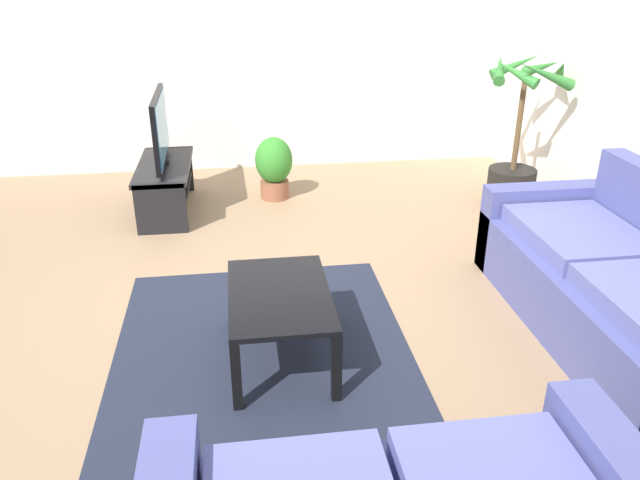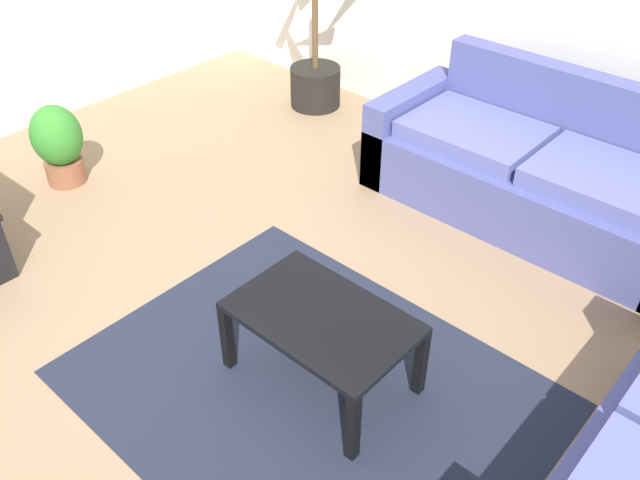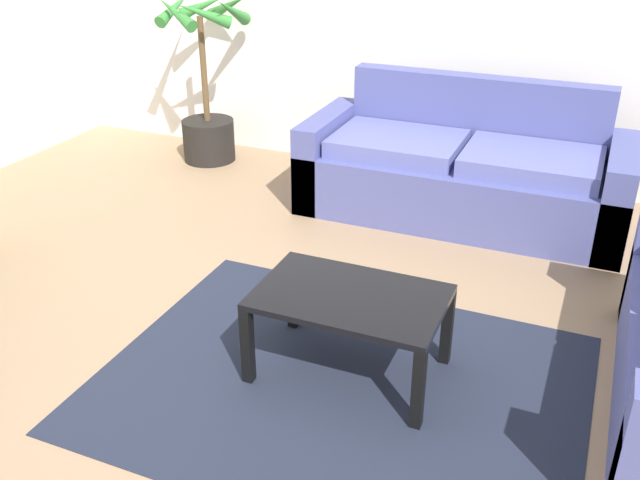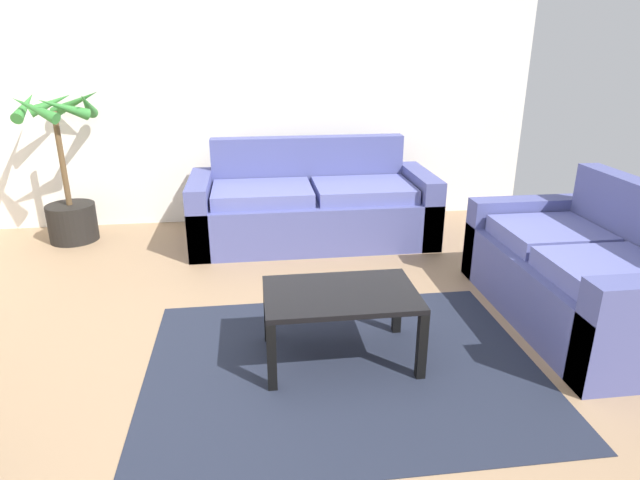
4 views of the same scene
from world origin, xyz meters
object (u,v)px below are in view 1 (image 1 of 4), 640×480
Objects in this scene: coffee_table at (280,302)px; potted_plant_small at (274,166)px; tv_stand at (166,180)px; potted_palm at (517,152)px; tv at (160,128)px; couch_main at (627,294)px.

potted_plant_small reaches higher than coffee_table.
tv_stand is 0.80× the size of potted_palm.
potted_palm is 2.20m from potted_plant_small.
tv is 2.58m from coffee_table.
tv_stand is 3.13m from potted_palm.
couch_main is at bearing 87.88° from coffee_table.
couch_main reaches higher than potted_plant_small.
potted_palm reaches higher than coffee_table.
potted_plant_small is (-2.68, -1.86, 0.01)m from couch_main.
tv is (-0.00, 0.00, 0.47)m from tv_stand.
potted_palm is (-2.19, 0.27, 0.20)m from couch_main.
potted_plant_small is (-2.60, 0.15, -0.05)m from coffee_table.
potted_palm is (-2.11, 2.29, 0.14)m from coffee_table.
tv_stand is (-2.49, -2.84, -0.02)m from couch_main.
potted_plant_small is (-0.49, -2.14, -0.19)m from potted_palm.
tv reaches higher than coffee_table.
potted_palm is at bearing 132.72° from coffee_table.
potted_plant_small is at bearing 101.05° from tv_stand.
potted_palm reaches higher than tv_stand.
tv_stand reaches higher than coffee_table.
coffee_table is 0.63× the size of potted_palm.
coffee_table is (-0.07, -2.01, 0.06)m from couch_main.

